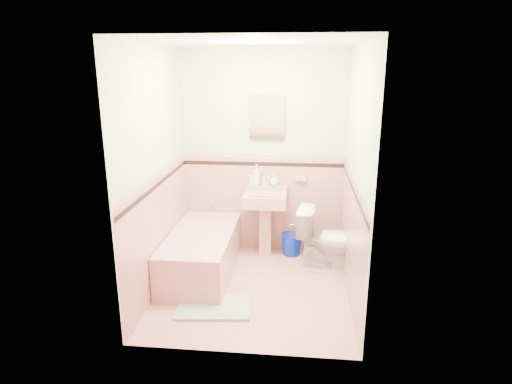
# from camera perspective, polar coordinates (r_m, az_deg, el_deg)

# --- Properties ---
(floor) EXTENTS (2.20, 2.20, 0.00)m
(floor) POSITION_cam_1_polar(r_m,az_deg,el_deg) (4.80, -0.31, -12.39)
(floor) COLOR tan
(floor) RESTS_ON ground
(ceiling) EXTENTS (2.20, 2.20, 0.00)m
(ceiling) POSITION_cam_1_polar(r_m,az_deg,el_deg) (4.22, -0.36, 18.97)
(ceiling) COLOR white
(ceiling) RESTS_ON ground
(wall_back) EXTENTS (2.50, 0.00, 2.50)m
(wall_back) POSITION_cam_1_polar(r_m,az_deg,el_deg) (5.41, 0.91, 5.04)
(wall_back) COLOR beige
(wall_back) RESTS_ON ground
(wall_front) EXTENTS (2.50, 0.00, 2.50)m
(wall_front) POSITION_cam_1_polar(r_m,az_deg,el_deg) (3.29, -2.38, -2.31)
(wall_front) COLOR beige
(wall_front) RESTS_ON ground
(wall_left) EXTENTS (0.00, 2.50, 2.50)m
(wall_left) POSITION_cam_1_polar(r_m,az_deg,el_deg) (4.56, -12.95, 2.51)
(wall_left) COLOR beige
(wall_left) RESTS_ON ground
(wall_right) EXTENTS (0.00, 2.50, 2.50)m
(wall_right) POSITION_cam_1_polar(r_m,az_deg,el_deg) (4.35, 12.88, 1.88)
(wall_right) COLOR beige
(wall_right) RESTS_ON ground
(wainscot_back) EXTENTS (2.00, 0.00, 2.00)m
(wainscot_back) POSITION_cam_1_polar(r_m,az_deg,el_deg) (5.56, 0.87, -1.57)
(wainscot_back) COLOR tan
(wainscot_back) RESTS_ON ground
(wainscot_front) EXTENTS (2.00, 0.00, 2.00)m
(wainscot_front) POSITION_cam_1_polar(r_m,az_deg,el_deg) (3.56, -2.23, -12.22)
(wainscot_front) COLOR tan
(wainscot_front) RESTS_ON ground
(wainscot_left) EXTENTS (0.00, 2.20, 2.20)m
(wainscot_left) POSITION_cam_1_polar(r_m,az_deg,el_deg) (4.74, -12.32, -5.15)
(wainscot_left) COLOR tan
(wainscot_left) RESTS_ON ground
(wainscot_right) EXTENTS (0.00, 2.20, 2.20)m
(wainscot_right) POSITION_cam_1_polar(r_m,az_deg,el_deg) (4.55, 12.22, -6.07)
(wainscot_right) COLOR tan
(wainscot_right) RESTS_ON ground
(accent_back) EXTENTS (2.00, 0.00, 2.00)m
(accent_back) POSITION_cam_1_polar(r_m,az_deg,el_deg) (5.42, 0.89, 3.65)
(accent_back) COLOR black
(accent_back) RESTS_ON ground
(accent_front) EXTENTS (2.00, 0.00, 2.00)m
(accent_front) POSITION_cam_1_polar(r_m,az_deg,el_deg) (3.35, -2.31, -4.32)
(accent_front) COLOR black
(accent_front) RESTS_ON ground
(accent_left) EXTENTS (0.00, 2.20, 2.20)m
(accent_left) POSITION_cam_1_polar(r_m,az_deg,el_deg) (4.58, -12.64, 0.92)
(accent_left) COLOR black
(accent_left) RESTS_ON ground
(accent_right) EXTENTS (0.00, 2.20, 2.20)m
(accent_right) POSITION_cam_1_polar(r_m,az_deg,el_deg) (4.38, 12.54, 0.24)
(accent_right) COLOR black
(accent_right) RESTS_ON ground
(cap_back) EXTENTS (2.00, 0.00, 2.00)m
(cap_back) POSITION_cam_1_polar(r_m,az_deg,el_deg) (5.40, 0.90, 4.69)
(cap_back) COLOR #C8878A
(cap_back) RESTS_ON ground
(cap_front) EXTENTS (2.00, 0.00, 2.00)m
(cap_front) POSITION_cam_1_polar(r_m,az_deg,el_deg) (3.32, -2.33, -2.71)
(cap_front) COLOR #C8878A
(cap_front) RESTS_ON ground
(cap_left) EXTENTS (0.00, 2.20, 2.20)m
(cap_left) POSITION_cam_1_polar(r_m,az_deg,el_deg) (4.56, -12.71, 2.14)
(cap_left) COLOR #C8878A
(cap_left) RESTS_ON ground
(cap_right) EXTENTS (0.00, 2.20, 2.20)m
(cap_right) POSITION_cam_1_polar(r_m,az_deg,el_deg) (4.36, 12.62, 1.51)
(cap_right) COLOR #C8878A
(cap_right) RESTS_ON ground
(bathtub) EXTENTS (0.70, 1.50, 0.45)m
(bathtub) POSITION_cam_1_polar(r_m,az_deg,el_deg) (5.09, -7.05, -7.96)
(bathtub) COLOR tan
(bathtub) RESTS_ON floor
(tub_faucet) EXTENTS (0.04, 0.12, 0.04)m
(tub_faucet) POSITION_cam_1_polar(r_m,az_deg,el_deg) (5.60, -5.59, -1.19)
(tub_faucet) COLOR silver
(tub_faucet) RESTS_ON wall_back
(sink) EXTENTS (0.51, 0.48, 0.81)m
(sink) POSITION_cam_1_polar(r_m,az_deg,el_deg) (5.41, 1.18, -4.31)
(sink) COLOR tan
(sink) RESTS_ON floor
(sink_faucet) EXTENTS (0.02, 0.02, 0.10)m
(sink_faucet) POSITION_cam_1_polar(r_m,az_deg,el_deg) (5.38, 1.34, 1.68)
(sink_faucet) COLOR silver
(sink_faucet) RESTS_ON sink
(medicine_cabinet) EXTENTS (0.40, 0.04, 0.50)m
(medicine_cabinet) POSITION_cam_1_polar(r_m,az_deg,el_deg) (5.31, 1.45, 9.73)
(medicine_cabinet) COLOR white
(medicine_cabinet) RESTS_ON wall_back
(soap_dish) EXTENTS (0.13, 0.08, 0.04)m
(soap_dish) POSITION_cam_1_polar(r_m,az_deg,el_deg) (5.42, 5.82, 1.72)
(soap_dish) COLOR tan
(soap_dish) RESTS_ON wall_back
(soap_bottle_left) EXTENTS (0.12, 0.12, 0.26)m
(soap_bottle_left) POSITION_cam_1_polar(r_m,az_deg,el_deg) (5.42, 0.06, 2.24)
(soap_bottle_left) COLOR #B2B2B2
(soap_bottle_left) RESTS_ON sink
(soap_bottle_mid) EXTENTS (0.08, 0.08, 0.17)m
(soap_bottle_mid) POSITION_cam_1_polar(r_m,az_deg,el_deg) (5.42, 1.30, 1.72)
(soap_bottle_mid) COLOR #B2B2B2
(soap_bottle_mid) RESTS_ON sink
(soap_bottle_right) EXTENTS (0.14, 0.14, 0.15)m
(soap_bottle_right) POSITION_cam_1_polar(r_m,az_deg,el_deg) (5.41, 2.38, 1.59)
(soap_bottle_right) COLOR #B2B2B2
(soap_bottle_right) RESTS_ON sink
(tube) EXTENTS (0.05, 0.05, 0.12)m
(tube) POSITION_cam_1_polar(r_m,az_deg,el_deg) (5.44, -0.62, 1.54)
(tube) COLOR white
(tube) RESTS_ON sink
(toilet) EXTENTS (0.78, 0.52, 0.74)m
(toilet) POSITION_cam_1_polar(r_m,az_deg,el_deg) (5.12, 9.53, -6.13)
(toilet) COLOR white
(toilet) RESTS_ON floor
(bucket) EXTENTS (0.33, 0.33, 0.26)m
(bucket) POSITION_cam_1_polar(r_m,az_deg,el_deg) (5.56, 4.63, -6.79)
(bucket) COLOR #0623AE
(bucket) RESTS_ON floor
(bath_mat) EXTENTS (0.76, 0.54, 0.03)m
(bath_mat) POSITION_cam_1_polar(r_m,az_deg,el_deg) (4.46, -5.53, -14.63)
(bath_mat) COLOR #929F84
(bath_mat) RESTS_ON floor
(shoe) EXTENTS (0.14, 0.07, 0.05)m
(shoe) POSITION_cam_1_polar(r_m,az_deg,el_deg) (4.54, -7.06, -13.49)
(shoe) COLOR #BF1E59
(shoe) RESTS_ON bath_mat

